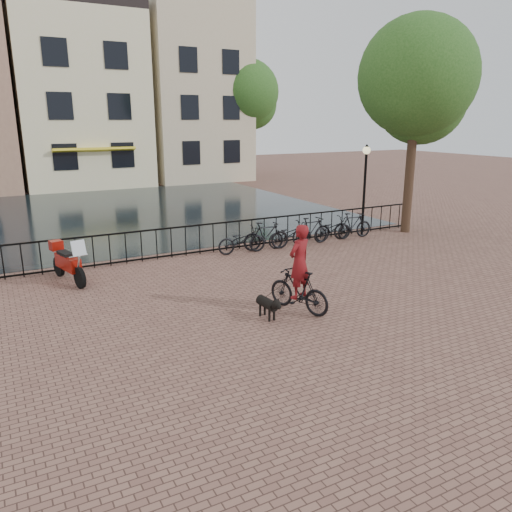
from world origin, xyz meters
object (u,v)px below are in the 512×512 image
dog (267,306)px  motorcycle (68,258)px  lamp_post (365,175)px  cyclist (299,274)px

dog → motorcycle: bearing=122.1°
dog → motorcycle: (-3.62, 4.95, 0.40)m
motorcycle → lamp_post: bearing=-10.3°
lamp_post → cyclist: 8.77m
cyclist → dog: bearing=-16.9°
cyclist → dog: 1.09m
cyclist → motorcycle: 6.66m
lamp_post → dog: (-7.47, -5.65, -2.09)m
dog → motorcycle: size_ratio=0.44×
motorcycle → cyclist: bearing=-61.4°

